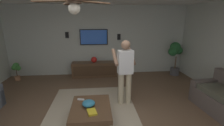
% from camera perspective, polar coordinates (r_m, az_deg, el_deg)
% --- Properties ---
extents(wall_back_tv, '(0.10, 7.01, 2.65)m').
position_cam_1_polar(wall_back_tv, '(6.12, -4.90, 8.14)').
color(wall_back_tv, '#B2B7AD').
rests_on(wall_back_tv, ground).
extents(area_rug, '(3.10, 2.09, 0.01)m').
position_cam_1_polar(area_rug, '(3.69, -7.43, -19.20)').
color(area_rug, tan).
rests_on(area_rug, ground).
extents(coffee_table, '(1.00, 0.80, 0.40)m').
position_cam_1_polar(coffee_table, '(3.36, -7.70, -17.07)').
color(coffee_table, '#513823').
rests_on(coffee_table, ground).
extents(media_console, '(0.45, 1.70, 0.55)m').
position_cam_1_polar(media_console, '(6.02, -6.34, -2.25)').
color(media_console, '#513823').
rests_on(media_console, ground).
extents(tv, '(0.05, 1.05, 0.59)m').
position_cam_1_polar(tv, '(6.01, -6.66, 9.41)').
color(tv, black).
extents(person_standing, '(0.57, 0.58, 1.64)m').
position_cam_1_polar(person_standing, '(3.86, 4.77, -2.12)').
color(person_standing, '#C6B793').
rests_on(person_standing, ground).
extents(potted_plant_tall, '(0.42, 0.57, 1.29)m').
position_cam_1_polar(potted_plant_tall, '(6.47, 22.12, 3.17)').
color(potted_plant_tall, '#4C4C51').
rests_on(potted_plant_tall, ground).
extents(potted_plant_short, '(0.30, 0.27, 0.63)m').
position_cam_1_polar(potted_plant_short, '(6.52, -31.63, -1.89)').
color(potted_plant_short, '#9E6B4C').
rests_on(potted_plant_short, ground).
extents(bowl, '(0.26, 0.26, 0.12)m').
position_cam_1_polar(bowl, '(3.31, -8.57, -14.39)').
color(bowl, teal).
rests_on(bowl, coffee_table).
extents(remote_white, '(0.08, 0.16, 0.02)m').
position_cam_1_polar(remote_white, '(3.58, -11.36, -12.95)').
color(remote_white, white).
rests_on(remote_white, coffee_table).
extents(book, '(0.25, 0.21, 0.04)m').
position_cam_1_polar(book, '(3.11, -7.35, -17.37)').
color(book, gold).
rests_on(book, coffee_table).
extents(vase_round, '(0.22, 0.22, 0.22)m').
position_cam_1_polar(vase_round, '(5.88, -6.63, 1.22)').
color(vase_round, red).
rests_on(vase_round, media_console).
extents(wall_speaker_left, '(0.06, 0.12, 0.22)m').
position_cam_1_polar(wall_speaker_left, '(6.08, 2.55, 9.55)').
color(wall_speaker_left, black).
extents(wall_speaker_right, '(0.06, 0.12, 0.22)m').
position_cam_1_polar(wall_speaker_right, '(6.11, -16.16, 9.82)').
color(wall_speaker_right, black).
extents(ceiling_fan, '(1.19, 1.14, 0.46)m').
position_cam_1_polar(ceiling_fan, '(2.29, -13.63, 20.67)').
color(ceiling_fan, '#4C3828').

